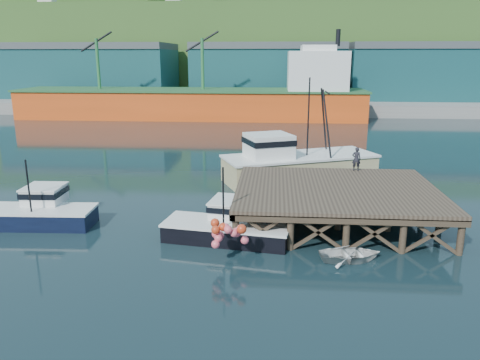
# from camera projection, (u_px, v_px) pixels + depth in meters

# --- Properties ---
(ground) EXTENTS (300.00, 300.00, 0.00)m
(ground) POSITION_uv_depth(u_px,v_px,m) (245.00, 218.00, 29.14)
(ground) COLOR black
(ground) RESTS_ON ground
(wharf) EXTENTS (12.00, 10.00, 2.62)m
(wharf) POSITION_uv_depth(u_px,v_px,m) (337.00, 191.00, 28.05)
(wharf) COLOR brown
(wharf) RESTS_ON ground
(far_quay) EXTENTS (160.00, 40.00, 2.00)m
(far_quay) POSITION_uv_depth(u_px,v_px,m) (268.00, 100.00, 96.33)
(far_quay) COLOR gray
(far_quay) RESTS_ON ground
(warehouse_left) EXTENTS (32.00, 16.00, 9.00)m
(warehouse_left) POSITION_uv_depth(u_px,v_px,m) (91.00, 73.00, 92.71)
(warehouse_left) COLOR #184B51
(warehouse_left) RESTS_ON far_quay
(warehouse_mid) EXTENTS (28.00, 16.00, 9.00)m
(warehouse_mid) POSITION_uv_depth(u_px,v_px,m) (268.00, 74.00, 90.11)
(warehouse_mid) COLOR #184B51
(warehouse_mid) RESTS_ON far_quay
(warehouse_right) EXTENTS (30.00, 16.00, 9.00)m
(warehouse_right) POSITION_uv_depth(u_px,v_px,m) (427.00, 74.00, 87.87)
(warehouse_right) COLOR #184B51
(warehouse_right) RESTS_ON far_quay
(cargo_ship) EXTENTS (55.50, 10.00, 13.75)m
(cargo_ship) POSITION_uv_depth(u_px,v_px,m) (213.00, 98.00, 75.17)
(cargo_ship) COLOR #F15016
(cargo_ship) RESTS_ON ground
(hillside) EXTENTS (220.00, 50.00, 22.00)m
(hillside) POSITION_uv_depth(u_px,v_px,m) (271.00, 51.00, 122.68)
(hillside) COLOR #2D511E
(hillside) RESTS_ON ground
(boat_navy) EXTENTS (6.75, 3.68, 4.17)m
(boat_navy) POSITION_uv_depth(u_px,v_px,m) (39.00, 211.00, 27.92)
(boat_navy) COLOR black
(boat_navy) RESTS_ON ground
(boat_black) EXTENTS (7.22, 6.00, 4.27)m
(boat_black) POSITION_uv_depth(u_px,v_px,m) (228.00, 225.00, 25.73)
(boat_black) COLOR black
(boat_black) RESTS_ON ground
(trawler) EXTENTS (12.98, 8.78, 8.20)m
(trawler) POSITION_uv_depth(u_px,v_px,m) (296.00, 160.00, 37.58)
(trawler) COLOR #C5B77F
(trawler) RESTS_ON ground
(dinghy) EXTENTS (3.36, 2.65, 0.63)m
(dinghy) POSITION_uv_depth(u_px,v_px,m) (350.00, 254.00, 23.05)
(dinghy) COLOR silver
(dinghy) RESTS_ON ground
(dockworker) EXTENTS (0.63, 0.44, 1.64)m
(dockworker) POSITION_uv_depth(u_px,v_px,m) (356.00, 159.00, 32.07)
(dockworker) COLOR black
(dockworker) RESTS_ON wharf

